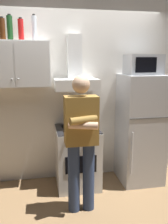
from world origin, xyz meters
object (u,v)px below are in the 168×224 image
Objects in this scene: upper_cabinet at (15,64)px; bottle_wine_green at (10,28)px; range_hood at (75,75)px; person_standing at (81,140)px; microwave at (143,65)px; bottle_vodka_clear at (34,28)px; refrigerator at (140,129)px; bottle_rum_dark at (2,29)px; bottle_soda_red at (21,30)px; cooking_pot at (88,126)px; stove_oven at (77,157)px.

bottle_wine_green reaches higher than upper_cabinet.
person_standing is at bearing -93.91° from range_hood.
microwave is 1.43× the size of bottle_vodka_clear.
person_standing is at bearing -148.77° from refrigerator.
bottle_rum_dark is at bearing -178.13° from range_hood.
refrigerator is at bearing -89.10° from microwave.
microwave is at bearing 32.00° from person_standing.
range_hood is 1.04m from bottle_wine_green.
refrigerator is at bearing -7.55° from range_hood.
bottle_vodka_clear is (-0.49, 0.76, 1.31)m from person_standing.
range_hood is 1.56× the size of microwave.
bottle_wine_green is at bearing 149.47° from upper_cabinet.
bottle_soda_red is 0.23m from bottle_rum_dark.
bottle_wine_green is at bearing 178.29° from range_hood.
bottle_rum_dark reaches higher than microwave.
bottle_vodka_clear is (-0.67, 0.28, 1.29)m from cooking_pot.
upper_cabinet is at bearing 135.74° from person_standing.
bottle_vodka_clear is at bearing 176.86° from range_hood.
microwave is 1.69× the size of bottle_soda_red.
refrigerator is at bearing -5.96° from bottle_vodka_clear.
bottle_wine_green is 0.97× the size of bottle_vodka_clear.
person_standing is at bearing -48.18° from bottle_soda_red.
microwave is (0.95, -0.11, 0.14)m from range_hood.
person_standing is (-0.05, -0.73, -0.70)m from range_hood.
person_standing reaches higher than refrigerator.
microwave is (-0.00, 0.02, 0.94)m from refrigerator.
bottle_wine_green is (-1.79, 0.13, 0.47)m from microwave.
person_standing is 5.23× the size of cooking_pot.
cooking_pot is (0.93, -0.24, -0.82)m from upper_cabinet.
person_standing is at bearing -38.54° from bottle_rum_dark.
upper_cabinet is 1.88× the size of microwave.
microwave reaches higher than cooking_pot.
stove_oven is 1.17m from range_hood.
bottle_soda_red is (-1.66, 0.13, 1.39)m from refrigerator.
stove_oven is at bearing -16.22° from bottle_vodka_clear.
bottle_soda_red is at bearing 8.20° from bottle_rum_dark.
bottle_vodka_clear is (-0.54, 0.03, 0.61)m from range_hood.
stove_oven is 0.55× the size of refrigerator.
range_hood is at bearing -3.14° from bottle_vodka_clear.
cooking_pot is 0.96× the size of bottle_wine_green.
range_hood is 2.64× the size of bottle_soda_red.
bottle_wine_green reaches higher than refrigerator.
bottle_vodka_clear reaches higher than microwave.
person_standing is 1.59m from bottle_vodka_clear.
bottle_rum_dark is (-1.88, 0.08, 0.44)m from microwave.
person_standing is at bearing -43.62° from bottle_wine_green.
person_standing is (-0.05, -0.61, 0.47)m from stove_oven.
bottle_rum_dark is (-0.09, -0.06, -0.02)m from bottle_wine_green.
stove_oven is 3.08× the size of bottle_soda_red.
range_hood reaches higher than refrigerator.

